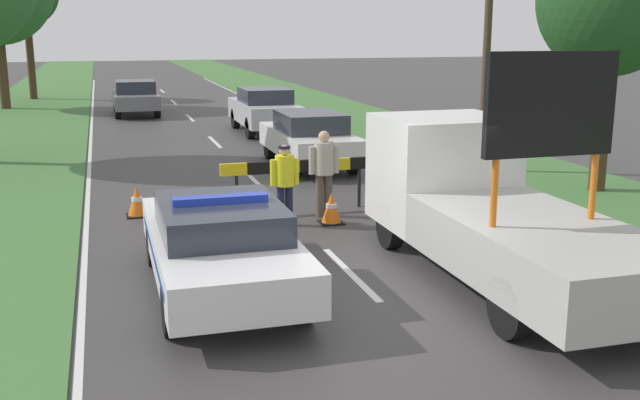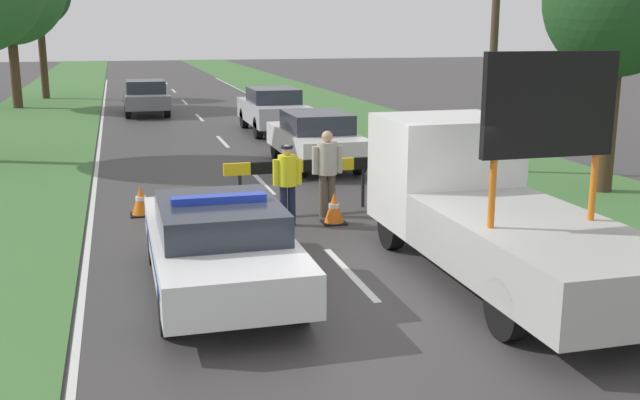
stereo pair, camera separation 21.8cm
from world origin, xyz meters
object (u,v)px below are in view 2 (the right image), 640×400
object	(u,v)px
traffic_cone_near_police	(417,182)
queued_car_van_white	(316,138)
pedestrian_civilian	(327,167)
police_officer	(287,178)
queued_car_suv_grey	(146,96)
work_truck	(486,205)
traffic_cone_near_truck	(334,208)
road_barrier	(303,169)
queued_car_sedan_silver	(273,109)
utility_pole	(495,13)
police_car	(219,243)
traffic_cone_centre_front	(141,201)

from	to	relation	value
traffic_cone_near_police	queued_car_van_white	distance (m)	4.25
pedestrian_civilian	police_officer	bearing A→B (deg)	-164.43
queued_car_van_white	queued_car_suv_grey	xyz separation A→B (m)	(-3.95, 14.01, 0.01)
work_truck	traffic_cone_near_truck	xyz separation A→B (m)	(-1.42, 3.41, -0.76)
road_barrier	queued_car_sedan_silver	size ratio (longest dim) A/B	0.70
queued_car_suv_grey	queued_car_sedan_silver	bearing A→B (deg)	120.55
queued_car_van_white	queued_car_sedan_silver	bearing A→B (deg)	-91.94
pedestrian_civilian	queued_car_suv_grey	distance (m)	19.70
queued_car_sedan_silver	traffic_cone_near_truck	bearing A→B (deg)	83.52
pedestrian_civilian	traffic_cone_near_truck	distance (m)	0.91
police_officer	utility_pole	bearing A→B (deg)	-174.59
pedestrian_civilian	utility_pole	world-z (taller)	utility_pole
police_car	traffic_cone_near_police	size ratio (longest dim) A/B	8.70
traffic_cone_centre_front	traffic_cone_near_truck	size ratio (longest dim) A/B	1.00
utility_pole	pedestrian_civilian	bearing A→B (deg)	-147.11
police_officer	queued_car_suv_grey	distance (m)	20.06
police_officer	traffic_cone_near_truck	bearing A→B (deg)	146.55
road_barrier	queued_car_suv_grey	bearing A→B (deg)	91.07
work_truck	traffic_cone_near_truck	bearing A→B (deg)	-65.72
utility_pole	traffic_cone_centre_front	bearing A→B (deg)	-164.96
pedestrian_civilian	queued_car_suv_grey	size ratio (longest dim) A/B	0.39
police_officer	road_barrier	bearing A→B (deg)	-144.47
road_barrier	traffic_cone_near_truck	size ratio (longest dim) A/B	5.31
work_truck	utility_pole	bearing A→B (deg)	-116.26
traffic_cone_near_police	queued_car_van_white	size ratio (longest dim) A/B	0.12
police_officer	pedestrian_civilian	bearing A→B (deg)	-179.55
road_barrier	queued_car_suv_grey	size ratio (longest dim) A/B	0.73
traffic_cone_near_truck	queued_car_van_white	distance (m)	6.22
queued_car_van_white	work_truck	bearing A→B (deg)	91.07
traffic_cone_near_police	queued_car_van_white	world-z (taller)	queued_car_van_white
traffic_cone_near_police	queued_car_van_white	xyz separation A→B (m)	(-1.33, 4.01, 0.50)
road_barrier	utility_pole	world-z (taller)	utility_pole
work_truck	police_officer	xyz separation A→B (m)	(-2.31, 3.52, -0.13)
traffic_cone_centre_front	queued_car_sedan_silver	distance (m)	12.45
queued_car_suv_grey	utility_pole	world-z (taller)	utility_pole
traffic_cone_near_police	road_barrier	bearing A→B (deg)	-162.94
pedestrian_civilian	traffic_cone_near_truck	xyz separation A→B (m)	(-0.02, -0.58, -0.71)
police_car	traffic_cone_near_truck	xyz separation A→B (m)	(2.64, 3.17, -0.40)
road_barrier	queued_car_suv_grey	distance (m)	19.05
police_car	queued_car_suv_grey	world-z (taller)	queued_car_suv_grey
work_truck	utility_pole	size ratio (longest dim) A/B	0.79
police_officer	traffic_cone_near_truck	world-z (taller)	police_officer
traffic_cone_centre_front	traffic_cone_near_truck	xyz separation A→B (m)	(3.58, -1.63, 0.00)
traffic_cone_near_truck	pedestrian_civilian	bearing A→B (deg)	87.80
queued_car_suv_grey	police_officer	bearing A→B (deg)	95.18
queued_car_suv_grey	traffic_cone_near_truck	bearing A→B (deg)	97.67
traffic_cone_near_truck	utility_pole	distance (m)	7.70
pedestrian_civilian	police_car	bearing A→B (deg)	-136.94
queued_car_van_white	traffic_cone_centre_front	bearing A→B (deg)	42.66
road_barrier	police_car	bearing A→B (deg)	-124.06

